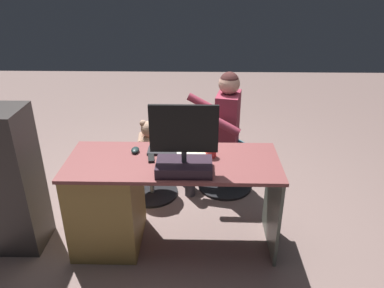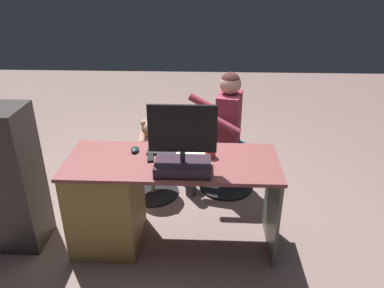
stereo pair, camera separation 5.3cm
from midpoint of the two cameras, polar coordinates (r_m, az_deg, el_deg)
name	(u,v)px [view 1 (the left image)]	position (r m, az deg, el deg)	size (l,w,h in m)	color
ground_plane	(177,218)	(3.41, -2.74, -11.18)	(10.00, 10.00, 0.00)	#725B56
desk	(121,199)	(2.98, -11.39, -8.27)	(1.57, 0.62, 0.75)	brown
monitor	(184,153)	(2.53, -1.83, -1.38)	(0.46, 0.24, 0.49)	black
keyboard	(175,151)	(2.86, -3.10, -1.03)	(0.42, 0.14, 0.02)	#252427
computer_mouse	(135,150)	(2.88, -9.21, -0.92)	(0.06, 0.10, 0.04)	#1C2B2B
cup	(211,151)	(2.77, 2.37, -1.03)	(0.08, 0.08, 0.10)	red
tv_remote	(151,157)	(2.78, -6.83, -2.02)	(0.04, 0.15, 0.02)	black
notebook_binder	(192,160)	(2.71, -0.58, -2.54)	(0.22, 0.30, 0.02)	beige
office_chair_teddy	(151,171)	(3.61, -6.69, -4.11)	(0.51, 0.51, 0.46)	black
teddy_bear	(149,137)	(3.46, -6.96, 1.02)	(0.22, 0.22, 0.32)	tan
visitor_chair	(226,165)	(3.72, 4.75, -3.21)	(0.54, 0.54, 0.46)	black
person	(219,123)	(3.50, 3.70, 3.16)	(0.57, 0.55, 1.19)	maroon
equipment_rack	(7,181)	(3.15, -26.95, -5.10)	(0.44, 0.36, 1.15)	#2F2C2A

